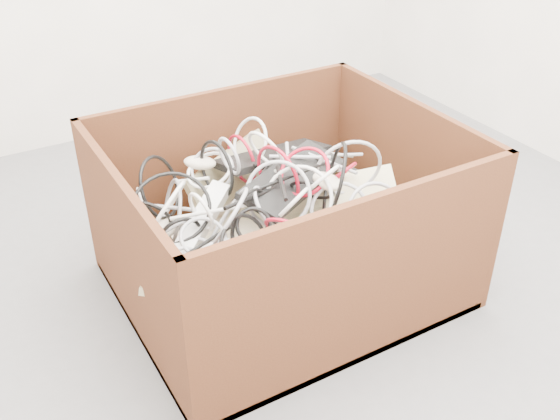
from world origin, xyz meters
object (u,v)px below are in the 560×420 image
power_strip_left (200,223)px  power_strip_right (282,252)px  cardboard_box (280,250)px  vga_plug (383,192)px

power_strip_left → power_strip_right: 0.29m
cardboard_box → vga_plug: 0.40m
power_strip_left → vga_plug: power_strip_left is taller
power_strip_right → power_strip_left: bearing=130.9°
power_strip_left → vga_plug: bearing=-50.0°
power_strip_right → vga_plug: (0.46, 0.12, 0.01)m
power_strip_right → vga_plug: bearing=22.6°
cardboard_box → power_strip_left: size_ratio=3.25×
power_strip_left → power_strip_right: size_ratio=1.09×
power_strip_right → vga_plug: 0.48m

